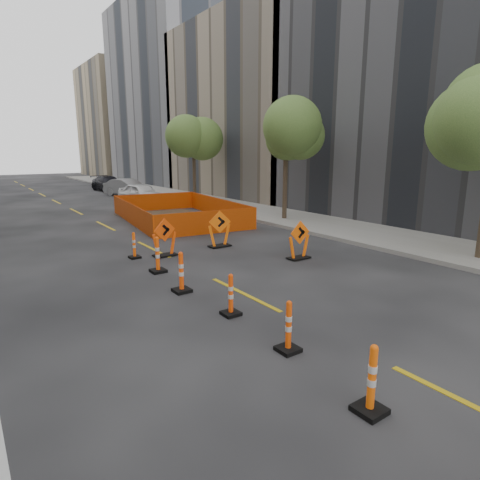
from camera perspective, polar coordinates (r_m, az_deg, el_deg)
ground_plane at (r=8.03m, az=18.00°, el=-15.40°), size 140.00×140.00×0.00m
sidewalk_right at (r=22.20m, az=7.48°, el=3.08°), size 4.00×90.00×0.15m
bld_right_c at (r=36.22m, az=4.44°, el=17.75°), size 12.00×16.00×14.00m
bld_right_d at (r=50.26m, az=-8.17°, el=19.63°), size 12.00×18.00×20.00m
bld_right_e at (r=66.90m, az=-15.57°, el=15.79°), size 12.00×14.00×16.00m
tree_r_b at (r=21.52m, az=6.60°, el=14.70°), size 2.80×2.80×5.95m
tree_r_c at (r=29.76m, az=-6.65°, el=14.08°), size 2.80×2.80×5.95m
channelizer_2 at (r=6.27m, az=18.25°, el=-18.27°), size 0.42×0.42×1.06m
channelizer_3 at (r=7.65m, az=6.92°, el=-12.08°), size 0.40×0.40×1.01m
channelizer_4 at (r=9.18m, az=-1.32°, el=-7.77°), size 0.39×0.39×0.99m
channelizer_5 at (r=10.73m, az=-8.35°, el=-4.53°), size 0.44×0.44×1.11m
channelizer_6 at (r=12.60m, az=-11.66°, el=-2.04°), size 0.45×0.45×1.13m
channelizer_7 at (r=14.47m, az=-14.83°, el=-0.72°), size 0.37×0.37×0.93m
chevron_sign_left at (r=14.46m, az=-10.71°, el=0.38°), size 0.97×0.65×1.38m
chevron_sign_center at (r=15.62m, az=-2.94°, el=1.58°), size 1.10×0.88×1.43m
chevron_sign_right at (r=13.99m, az=8.40°, el=0.00°), size 0.93×0.58×1.35m
safety_fence at (r=22.04m, az=-8.94°, el=4.16°), size 6.03×9.06×1.06m
parked_car_near at (r=30.07m, az=-13.87°, el=6.48°), size 2.58×4.38×1.40m
parked_car_mid at (r=34.84m, az=-15.69°, el=7.20°), size 3.12×4.63×1.44m
parked_car_far at (r=40.08m, az=-18.18°, el=7.64°), size 2.43×4.99×1.40m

